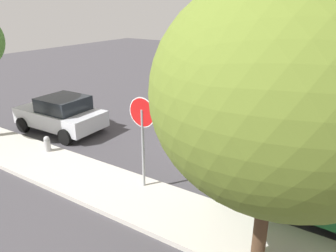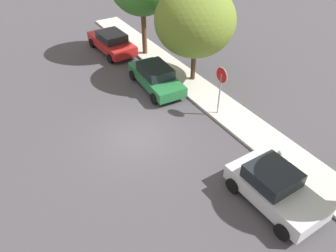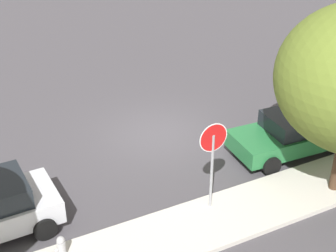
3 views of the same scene
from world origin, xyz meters
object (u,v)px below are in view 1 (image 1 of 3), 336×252
parked_car_green (308,188)px  parked_car_silver (61,114)px  stop_sign (142,127)px  street_tree_far (286,93)px  fire_hydrant (47,145)px

parked_car_green → parked_car_silver: (10.02, -0.47, 0.04)m
stop_sign → parked_car_silver: size_ratio=0.73×
stop_sign → street_tree_far: size_ratio=0.49×
stop_sign → parked_car_silver: (5.80, -1.87, -1.20)m
street_tree_far → stop_sign: bearing=-15.2°
parked_car_green → street_tree_far: (0.30, 2.47, 3.02)m
stop_sign → street_tree_far: 4.44m
parked_car_green → parked_car_silver: bearing=-2.7°
stop_sign → fire_hydrant: (4.38, -0.01, -1.61)m
parked_car_silver → fire_hydrant: 2.38m
parked_car_silver → fire_hydrant: parked_car_silver is taller
parked_car_silver → parked_car_green: bearing=177.3°
parked_car_green → fire_hydrant: bearing=9.2°
parked_car_green → parked_car_silver: size_ratio=1.19×
stop_sign → fire_hydrant: size_ratio=3.96×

